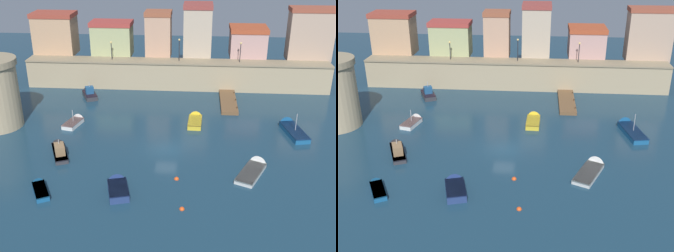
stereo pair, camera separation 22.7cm
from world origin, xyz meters
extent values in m
plane|color=#19384C|center=(0.00, 0.00, 0.00)|extent=(119.35, 119.35, 0.00)
cube|color=tan|center=(0.00, 21.51, 2.15)|extent=(48.29, 3.23, 4.31)
cube|color=gray|center=(0.00, 21.51, 4.43)|extent=(48.29, 3.53, 0.24)
cube|color=tan|center=(-20.66, 25.40, 7.41)|extent=(6.67, 4.55, 6.21)
cube|color=#9C3C2E|center=(-20.66, 25.40, 10.86)|extent=(6.94, 4.73, 0.70)
cube|color=tan|center=(-10.98, 25.19, 6.78)|extent=(6.53, 4.12, 4.95)
cube|color=#A53933|center=(-10.98, 25.19, 9.60)|extent=(6.79, 4.28, 0.70)
cube|color=tan|center=(-3.20, 25.05, 7.65)|extent=(4.10, 3.84, 6.69)
cube|color=#995035|center=(-3.20, 25.05, 11.34)|extent=(4.27, 3.99, 0.70)
cube|color=#C0AA90|center=(3.19, 25.56, 8.24)|extent=(4.50, 4.87, 7.87)
cube|color=brown|center=(3.19, 25.56, 12.53)|extent=(4.68, 5.06, 0.70)
cube|color=tan|center=(11.46, 25.83, 6.43)|extent=(5.80, 5.41, 4.25)
cube|color=#AD4627|center=(11.46, 25.83, 8.91)|extent=(6.03, 5.63, 0.70)
cube|color=tan|center=(21.09, 24.75, 8.12)|extent=(6.91, 3.24, 7.63)
cube|color=#9A4833|center=(21.09, 24.75, 12.29)|extent=(7.19, 3.37, 0.70)
cube|color=brown|center=(8.09, 15.28, 0.24)|extent=(2.37, 9.23, 0.47)
cylinder|color=#4A3420|center=(9.16, 18.35, 0.35)|extent=(0.20, 0.20, 0.70)
cylinder|color=#4A3420|center=(9.16, 15.28, 0.35)|extent=(0.20, 0.20, 0.70)
cylinder|color=#4A3420|center=(9.16, 12.20, 0.35)|extent=(0.20, 0.20, 0.70)
cylinder|color=black|center=(-10.42, 21.51, 5.86)|extent=(0.12, 0.12, 2.62)
sphere|color=#F9D172|center=(-10.42, 21.51, 7.32)|extent=(0.32, 0.32, 0.32)
cylinder|color=black|center=(0.39, 21.51, 6.16)|extent=(0.12, 0.12, 3.23)
sphere|color=#F9D172|center=(0.39, 21.51, 7.93)|extent=(0.32, 0.32, 0.32)
cylinder|color=black|center=(9.96, 21.51, 5.97)|extent=(0.12, 0.12, 2.85)
sphere|color=#F9D172|center=(9.96, 21.51, 7.55)|extent=(0.32, 0.32, 0.32)
cube|color=#195689|center=(-11.42, -10.09, 0.28)|extent=(2.61, 3.44, 0.55)
cone|color=#195689|center=(-12.38, -8.31, 0.28)|extent=(1.45, 1.35, 1.15)
cube|color=#092B44|center=(-11.42, -10.09, 0.51)|extent=(2.66, 3.50, 0.08)
cube|color=silver|center=(9.32, -5.15, 0.23)|extent=(3.73, 5.17, 0.47)
cone|color=silver|center=(10.59, -2.39, 0.23)|extent=(2.19, 1.98, 1.79)
cube|color=slate|center=(9.32, -5.15, 0.43)|extent=(3.81, 5.27, 0.08)
cube|color=white|center=(-12.72, 5.66, 0.30)|extent=(2.26, 3.50, 0.60)
cone|color=white|center=(-12.26, 7.63, 0.30)|extent=(1.66, 1.22, 1.50)
cube|color=#765957|center=(-12.72, 5.66, 0.56)|extent=(2.31, 3.57, 0.08)
cylinder|color=#B2B2B7|center=(-12.68, 5.81, 1.37)|extent=(0.08, 0.08, 1.54)
cube|color=navy|center=(-3.87, -9.62, 0.41)|extent=(2.67, 3.70, 0.82)
cone|color=navy|center=(-4.43, -7.61, 0.41)|extent=(1.94, 1.37, 1.76)
cube|color=#0F1A3B|center=(-3.87, -9.62, 0.78)|extent=(2.73, 3.78, 0.08)
cube|color=gold|center=(3.27, 7.17, 0.34)|extent=(1.85, 3.80, 0.69)
cone|color=gold|center=(3.36, 9.51, 0.34)|extent=(1.66, 1.11, 1.62)
cube|color=brown|center=(3.27, 7.17, 0.65)|extent=(1.89, 3.88, 0.08)
cube|color=#195689|center=(15.77, 5.11, 0.34)|extent=(2.93, 5.79, 0.68)
cone|color=#195689|center=(15.11, 8.46, 0.34)|extent=(2.04, 1.72, 1.80)
cube|color=#0F284F|center=(15.77, 5.11, 0.64)|extent=(2.99, 5.91, 0.08)
cylinder|color=#B2B2B7|center=(15.80, 4.96, 1.79)|extent=(0.08, 0.08, 2.21)
cube|color=#333338|center=(-13.02, 15.96, 0.38)|extent=(3.04, 3.93, 0.76)
cone|color=#333338|center=(-13.98, 17.98, 0.38)|extent=(1.85, 1.58, 1.57)
cube|color=black|center=(-13.02, 15.96, 0.72)|extent=(3.10, 4.01, 0.08)
cube|color=navy|center=(-12.96, 15.84, 1.31)|extent=(1.45, 1.34, 1.08)
cube|color=#99B7C6|center=(-13.16, 16.25, 1.36)|extent=(0.97, 0.51, 0.65)
cylinder|color=#B2B2B7|center=(-12.89, 15.71, 1.73)|extent=(0.08, 0.08, 1.93)
cube|color=#333338|center=(-11.96, -2.34, 0.27)|extent=(3.14, 4.84, 0.53)
cone|color=#333338|center=(-13.14, 0.36, 0.27)|extent=(1.73, 1.73, 1.32)
cube|color=black|center=(-11.96, -2.34, 0.49)|extent=(3.20, 4.94, 0.08)
cube|color=olive|center=(-11.72, -2.88, 1.06)|extent=(1.65, 1.99, 1.06)
cylinder|color=#B2B2B7|center=(-11.88, -2.53, 1.30)|extent=(0.08, 0.08, 1.55)
sphere|color=#EA4C19|center=(2.40, -11.62, 0.00)|extent=(0.49, 0.49, 0.49)
sphere|color=#EA4C19|center=(1.62, -6.48, 0.00)|extent=(0.51, 0.51, 0.51)
camera|label=1|loc=(3.52, -43.36, 23.12)|focal=44.86mm
camera|label=2|loc=(3.74, -43.35, 23.12)|focal=44.86mm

